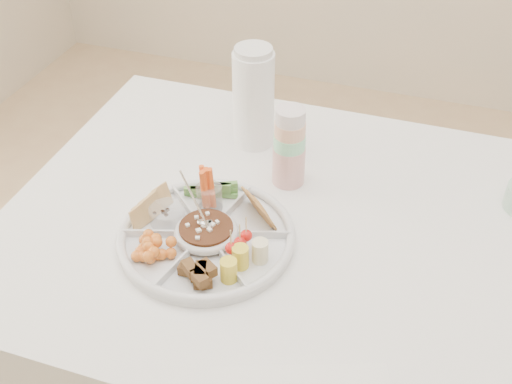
% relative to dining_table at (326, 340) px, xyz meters
% --- Properties ---
extents(dining_table, '(1.52, 1.02, 0.76)m').
position_rel_dining_table_xyz_m(dining_table, '(0.00, 0.00, 0.00)').
color(dining_table, white).
rests_on(dining_table, floor).
extents(party_tray, '(0.48, 0.48, 0.04)m').
position_rel_dining_table_xyz_m(party_tray, '(-0.26, -0.12, 0.40)').
color(party_tray, silver).
rests_on(party_tray, dining_table).
extents(bean_dip, '(0.15, 0.15, 0.04)m').
position_rel_dining_table_xyz_m(bean_dip, '(-0.26, -0.12, 0.41)').
color(bean_dip, '#391E15').
rests_on(bean_dip, party_tray).
extents(tortillas, '(0.12, 0.12, 0.06)m').
position_rel_dining_table_xyz_m(tortillas, '(-0.18, -0.03, 0.42)').
color(tortillas, '#A76B33').
rests_on(tortillas, party_tray).
extents(carrot_cucumber, '(0.15, 0.15, 0.11)m').
position_rel_dining_table_xyz_m(carrot_cucumber, '(-0.30, 0.00, 0.44)').
color(carrot_cucumber, '#FD5F1F').
rests_on(carrot_cucumber, party_tray).
extents(pita_raisins, '(0.14, 0.14, 0.06)m').
position_rel_dining_table_xyz_m(pita_raisins, '(-0.39, -0.09, 0.42)').
color(pita_raisins, '#E8A668').
rests_on(pita_raisins, party_tray).
extents(cherries, '(0.13, 0.13, 0.04)m').
position_rel_dining_table_xyz_m(cherries, '(-0.35, -0.22, 0.42)').
color(cherries, '#E25F10').
rests_on(cherries, party_tray).
extents(granola_chunks, '(0.13, 0.13, 0.05)m').
position_rel_dining_table_xyz_m(granola_chunks, '(-0.23, -0.25, 0.42)').
color(granola_chunks, '#4D3622').
rests_on(granola_chunks, party_tray).
extents(banana_tomato, '(0.14, 0.14, 0.09)m').
position_rel_dining_table_xyz_m(banana_tomato, '(-0.14, -0.15, 0.44)').
color(banana_tomato, '#FFE989').
rests_on(banana_tomato, party_tray).
extents(cup_stack, '(0.10, 0.10, 0.22)m').
position_rel_dining_table_xyz_m(cup_stack, '(-0.16, 0.15, 0.49)').
color(cup_stack, silver).
rests_on(cup_stack, dining_table).
extents(thermos, '(0.11, 0.11, 0.28)m').
position_rel_dining_table_xyz_m(thermos, '(-0.29, 0.28, 0.52)').
color(thermos, white).
rests_on(thermos, dining_table).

